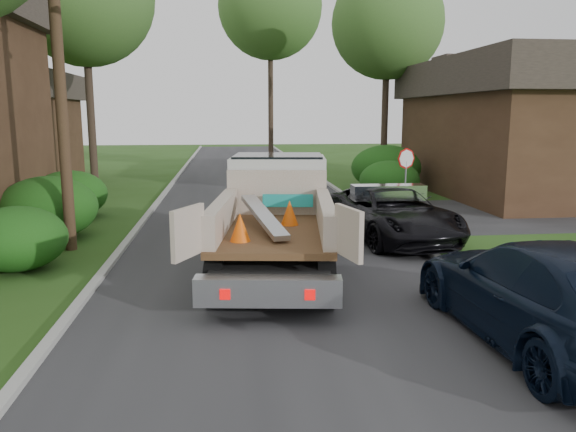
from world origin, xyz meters
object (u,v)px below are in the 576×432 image
at_px(utility_pole, 58,55).
at_px(house_left_far, 0,126).
at_px(house_right, 538,126).
at_px(navy_suv, 546,293).
at_px(black_pickup, 391,213).
at_px(flatbed_truck, 276,206).
at_px(tree_right_far, 388,23).
at_px(tree_center_far, 270,7).
at_px(stop_sign, 406,168).

height_order(utility_pole, house_left_far, utility_pole).
xyz_separation_m(house_right, navy_suv, (-9.20, -16.50, -2.30)).
bearing_deg(black_pickup, flatbed_truck, -157.09).
bearing_deg(flatbed_truck, house_right, 47.23).
bearing_deg(house_left_far, house_right, -16.80).
height_order(tree_right_far, black_pickup, tree_right_far).
relative_size(house_right, tree_center_far, 0.89).
relative_size(stop_sign, utility_pole, 0.25).
bearing_deg(utility_pole, navy_suv, -38.87).
xyz_separation_m(tree_right_far, black_pickup, (-3.90, -14.68, -7.70)).
bearing_deg(tree_right_far, flatbed_truck, -113.91).
xyz_separation_m(black_pickup, navy_suv, (0.20, -7.82, 0.08)).
bearing_deg(flatbed_truck, navy_suv, -48.43).
height_order(utility_pole, flatbed_truck, utility_pole).
bearing_deg(house_right, utility_pole, -153.99).
bearing_deg(house_right, house_left_far, 163.20).
xyz_separation_m(house_left_far, tree_center_far, (15.50, 8.00, 7.93)).
bearing_deg(utility_pole, tree_right_far, 49.16).
height_order(black_pickup, navy_suv, navy_suv).
distance_m(utility_pole, house_right, 20.66).
height_order(utility_pole, house_right, utility_pole).
xyz_separation_m(stop_sign, flatbed_truck, (-5.21, -5.94, -0.36)).
height_order(stop_sign, tree_right_far, tree_right_far).
height_order(stop_sign, house_left_far, house_left_far).
relative_size(tree_center_far, flatbed_truck, 2.04).
distance_m(stop_sign, house_left_far, 22.81).
distance_m(utility_pole, flatbed_truck, 6.91).
height_order(utility_pole, tree_right_far, tree_right_far).
bearing_deg(navy_suv, house_right, -120.71).
relative_size(utility_pole, tree_center_far, 0.68).
height_order(house_right, flatbed_truck, house_right).
bearing_deg(house_right, tree_center_far, 124.51).
distance_m(stop_sign, tree_right_far, 13.08).
height_order(stop_sign, utility_pole, utility_pole).
bearing_deg(tree_right_far, tree_center_far, 118.81).
relative_size(stop_sign, navy_suv, 0.42).
bearing_deg(stop_sign, tree_right_far, 78.19).
bearing_deg(stop_sign, navy_suv, -96.94).
relative_size(house_left_far, tree_right_far, 0.66).
height_order(utility_pole, navy_suv, utility_pole).
relative_size(house_right, flatbed_truck, 1.81).
bearing_deg(tree_center_far, navy_suv, -86.83).
bearing_deg(house_left_far, tree_right_far, -5.44).
relative_size(stop_sign, house_right, 0.19).
xyz_separation_m(house_left_far, navy_suv, (17.30, -24.50, -2.19)).
bearing_deg(navy_suv, utility_pole, -40.44).
relative_size(house_left_far, tree_center_far, 0.52).
distance_m(black_pickup, navy_suv, 7.82).
bearing_deg(flatbed_truck, house_left_far, 132.64).
bearing_deg(house_left_far, utility_pole, -64.77).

